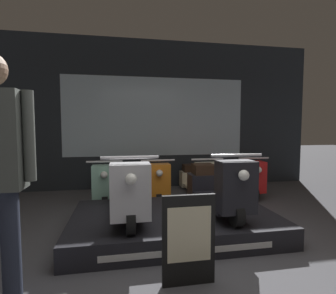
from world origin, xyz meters
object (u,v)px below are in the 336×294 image
Objects in this scene: scooter_backrow_2 at (198,180)px; scooter_display_right at (217,187)px; scooter_backrow_1 at (154,182)px; scooter_backrow_3 at (240,178)px; scooter_backrow_0 at (107,183)px; scooter_display_left at (129,191)px; price_sign_board at (189,240)px.

scooter_display_right is at bearing -98.80° from scooter_backrow_2.
scooter_backrow_1 is 0.86m from scooter_backrow_2.
scooter_backrow_0 is at bearing 180.00° from scooter_backrow_3.
scooter_backrow_1 is (0.52, 1.69, -0.25)m from scooter_display_left.
scooter_display_left is 1.00× the size of scooter_display_right.
scooter_backrow_2 is at bearing 50.60° from scooter_display_left.
scooter_backrow_3 is at bearing 36.88° from scooter_display_left.
price_sign_board is at bearing -67.17° from scooter_display_left.
scooter_display_right is at bearing -123.68° from scooter_backrow_3.
scooter_display_right is 1.00× the size of scooter_backrow_1.
scooter_backrow_2 is (1.72, 0.00, 0.00)m from scooter_backrow_0.
scooter_display_left reaches higher than scooter_backrow_0.
scooter_backrow_3 is at bearing 0.00° from scooter_backrow_0.
scooter_display_right is 1.97× the size of price_sign_board.
scooter_backrow_0 is at bearing 130.97° from scooter_display_right.
scooter_display_left is 1.00× the size of scooter_backrow_2.
scooter_backrow_0 is 1.97× the size of price_sign_board.
scooter_backrow_1 is 1.00× the size of scooter_backrow_2.
scooter_backrow_1 reaches higher than price_sign_board.
scooter_backrow_2 is (0.86, 0.00, 0.00)m from scooter_backrow_1.
scooter_backrow_1 and scooter_backrow_2 have the same top height.
price_sign_board is at bearing -121.65° from scooter_display_right.
scooter_backrow_2 is at bearing 71.46° from price_sign_board.
scooter_backrow_0 is 0.86m from scooter_backrow_1.
scooter_display_right is (1.12, 0.00, 0.00)m from scooter_display_left.
scooter_backrow_3 is (2.59, 0.00, 0.00)m from scooter_backrow_0.
scooter_backrow_1 is at bearing 180.00° from scooter_backrow_2.
scooter_display_left reaches higher than scooter_backrow_2.
scooter_display_right is 1.81m from scooter_backrow_1.
scooter_backrow_0 is 1.72m from scooter_backrow_2.
scooter_backrow_3 is at bearing 57.10° from price_sign_board.
scooter_display_left is 1.12m from scooter_display_right.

